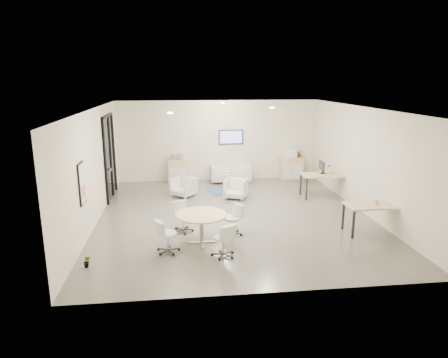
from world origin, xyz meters
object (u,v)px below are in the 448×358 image
Objects in this scene: sideboard_left at (178,171)px; sideboard_right at (291,168)px; armchair_left at (184,186)px; desk_front at (374,207)px; armchair_right at (236,188)px; loveseat at (231,174)px; desk_rear at (324,177)px; round_table at (201,217)px.

sideboard_right is at bearing -0.16° from sideboard_left.
armchair_left is (0.17, -2.00, -0.08)m from sideboard_left.
sideboard_left reaches higher than desk_front.
armchair_right is 0.50× the size of desk_front.
armchair_left is at bearing -155.91° from sideboard_right.
sideboard_left reaches higher than loveseat.
sideboard_right is at bearing 102.69° from desk_rear.
round_table is (-4.08, -6.18, 0.22)m from sideboard_right.
armchair_right is 4.02m from round_table.
sideboard_right is at bearing 95.39° from desk_front.
armchair_right is at bearing -51.40° from sideboard_left.
sideboard_right is 7.41m from round_table.
armchair_right is at bearing 132.02° from desk_front.
sideboard_left is 7.92m from desk_front.
sideboard_left is at bearing 130.85° from desk_front.
sideboard_right is at bearing 4.53° from loveseat.
round_table is at bearing -177.53° from desk_front.
desk_front reaches higher than armchair_right.
armchair_right is (-0.12, -2.29, 0.05)m from loveseat.
loveseat is 1.26× the size of round_table.
loveseat is 1.00× the size of desk_rear.
loveseat is at bearing 75.65° from round_table.
loveseat is 2.65m from armchair_left.
desk_rear is at bearing 38.44° from round_table.
desk_rear reaches higher than armchair_left.
desk_rear is at bearing 33.57° from armchair_left.
round_table is at bearing -85.07° from sideboard_left.
armchair_left is 0.46× the size of desk_rear.
sideboard_right reaches higher than loveseat.
round_table is (0.36, -4.20, 0.32)m from armchair_left.
armchair_right is 0.60× the size of round_table.
sideboard_right is 0.58× the size of loveseat.
round_table reaches higher than loveseat.
desk_rear is at bearing -81.41° from sideboard_right.
sideboard_right is 2.67m from desk_rear.
sideboard_left is at bearing 136.04° from armchair_left.
desk_front reaches higher than round_table.
loveseat is 2.16× the size of armchair_left.
sideboard_left is 1.23× the size of armchair_left.
sideboard_left is 0.99× the size of sideboard_right.
desk_front is (5.13, -6.03, 0.25)m from sideboard_left.
sideboard_left is at bearing 94.93° from round_table.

